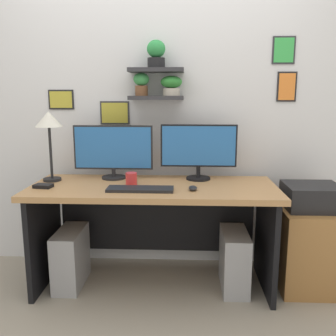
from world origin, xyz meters
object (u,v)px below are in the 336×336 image
object	(u,v)px
monitor_left	(113,150)
desk_lamp	(49,125)
coffee_mug	(131,179)
scissors_tray	(43,186)
keyboard	(140,189)
computer_mouse	(193,188)
printer	(312,197)
desk	(154,211)
computer_tower_left	(71,258)
computer_tower_right	(234,260)
monitor_right	(199,149)
drawer_cabinet	(308,247)

from	to	relation	value
monitor_left	desk_lamp	distance (m)	0.49
coffee_mug	scissors_tray	size ratio (longest dim) A/B	0.75
keyboard	desk_lamp	bearing A→B (deg)	159.36
desk_lamp	coffee_mug	size ratio (longest dim) A/B	5.65
computer_mouse	printer	distance (m)	0.86
computer_mouse	printer	size ratio (longest dim) A/B	0.24
desk	computer_tower_left	xyz separation A→B (m)	(-0.61, -0.08, -0.34)
scissors_tray	computer_tower_right	world-z (taller)	scissors_tray
monitor_right	scissors_tray	bearing A→B (deg)	-163.57
drawer_cabinet	computer_tower_left	size ratio (longest dim) A/B	1.41
computer_mouse	coffee_mug	xyz separation A→B (m)	(-0.43, 0.12, 0.03)
desk	scissors_tray	bearing A→B (deg)	-168.36
monitor_left	drawer_cabinet	bearing A→B (deg)	-6.92
drawer_cabinet	computer_tower_left	xyz separation A→B (m)	(-1.72, -0.07, -0.09)
desk_lamp	computer_tower_left	size ratio (longest dim) A/B	1.22
drawer_cabinet	computer_tower_right	world-z (taller)	drawer_cabinet
coffee_mug	computer_tower_right	world-z (taller)	coffee_mug
desk	computer_tower_left	world-z (taller)	desk
monitor_left	computer_tower_right	distance (m)	1.20
computer_tower_left	desk	bearing A→B (deg)	7.93
desk_lamp	drawer_cabinet	distance (m)	2.07
desk	drawer_cabinet	size ratio (longest dim) A/B	2.94
monitor_left	computer_mouse	distance (m)	0.71
computer_mouse	drawer_cabinet	xyz separation A→B (m)	(0.84, 0.17, -0.47)
desk	printer	bearing A→B (deg)	-0.67
monitor_left	coffee_mug	bearing A→B (deg)	-53.20
scissors_tray	coffee_mug	bearing A→B (deg)	9.09
keyboard	computer_tower_left	xyz separation A→B (m)	(-0.53, 0.12, -0.55)
keyboard	computer_tower_left	world-z (taller)	keyboard
keyboard	computer_tower_right	bearing A→B (deg)	10.74
keyboard	coffee_mug	bearing A→B (deg)	119.08
keyboard	computer_mouse	size ratio (longest dim) A/B	4.89
monitor_left	desk	bearing A→B (deg)	-26.72
computer_tower_right	scissors_tray	bearing A→B (deg)	-176.71
computer_mouse	scissors_tray	world-z (taller)	computer_mouse
scissors_tray	keyboard	bearing A→B (deg)	-4.07
coffee_mug	monitor_right	bearing A→B (deg)	24.86
scissors_tray	computer_tower_right	size ratio (longest dim) A/B	0.28
computer_mouse	computer_tower_left	bearing A→B (deg)	173.79
monitor_right	desk_lamp	distance (m)	1.10
keyboard	printer	distance (m)	1.21
computer_mouse	drawer_cabinet	distance (m)	0.98
monitor_right	computer_tower_left	bearing A→B (deg)	-165.16
computer_tower_right	desk_lamp	bearing A→B (deg)	174.30
computer_mouse	printer	xyz separation A→B (m)	(0.84, 0.17, -0.09)
drawer_cabinet	computer_tower_right	distance (m)	0.55
desk	printer	distance (m)	1.12
coffee_mug	printer	size ratio (longest dim) A/B	0.24
desk_lamp	scissors_tray	world-z (taller)	desk_lamp
keyboard	computer_tower_left	size ratio (longest dim) A/B	1.06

